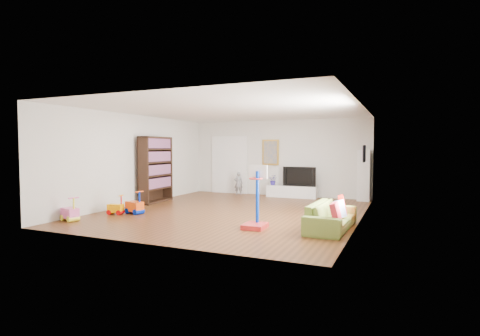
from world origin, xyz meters
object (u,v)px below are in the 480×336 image
at_px(sofa, 331,216).
at_px(basketball_hoop, 255,197).
at_px(bookshelf, 156,170).
at_px(media_console, 292,192).

relative_size(sofa, basketball_hoop, 1.41).
relative_size(bookshelf, sofa, 1.08).
relative_size(bookshelf, basketball_hoop, 1.53).
distance_m(bookshelf, basketball_hoop, 4.89).
height_order(bookshelf, sofa, bookshelf).
height_order(sofa, basketball_hoop, basketball_hoop).
relative_size(media_console, sofa, 0.91).
bearing_deg(media_console, basketball_hoop, -83.73).
bearing_deg(media_console, sofa, -65.93).
xyz_separation_m(bookshelf, sofa, (5.77, -1.78, -0.75)).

